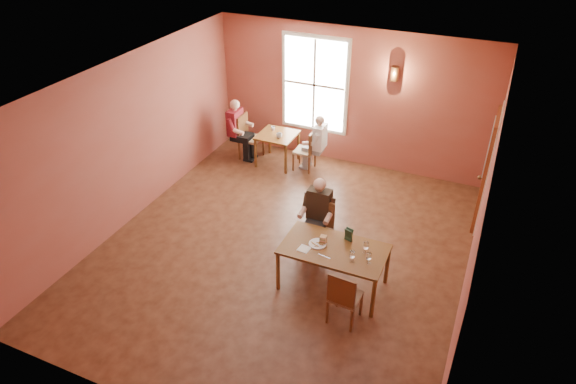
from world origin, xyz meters
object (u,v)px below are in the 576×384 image
at_px(diner_main, 318,224).
at_px(chair_diner_white, 305,150).
at_px(chair_diner_main, 318,231).
at_px(chair_diner_maroon, 251,137).
at_px(second_table, 277,149).
at_px(main_table, 333,267).
at_px(chair_empty, 346,295).
at_px(diner_white, 306,144).
at_px(diner_maroon, 250,131).

distance_m(diner_main, chair_diner_white, 3.02).
distance_m(chair_diner_main, chair_diner_maroon, 3.75).
bearing_deg(second_table, chair_diner_maroon, 180.00).
bearing_deg(diner_main, chair_diner_white, -63.88).
height_order(main_table, chair_empty, chair_empty).
bearing_deg(chair_diner_white, diner_white, -90.00).
distance_m(chair_diner_white, diner_white, 0.16).
xyz_separation_m(diner_main, chair_diner_white, (-1.33, 2.71, -0.19)).
bearing_deg(chair_diner_white, diner_maroon, 90.00).
relative_size(chair_diner_white, chair_diner_maroon, 0.91).
xyz_separation_m(diner_main, chair_diner_maroon, (-2.63, 2.71, -0.14)).
xyz_separation_m(main_table, chair_empty, (0.40, -0.61, 0.09)).
relative_size(main_table, chair_diner_main, 1.66).
bearing_deg(second_table, chair_empty, -53.86).
height_order(chair_diner_main, chair_empty, chair_diner_main).
xyz_separation_m(chair_diner_white, diner_white, (0.03, 0.00, 0.15)).
bearing_deg(chair_diner_white, chair_diner_main, -153.63).
height_order(main_table, diner_white, diner_white).
bearing_deg(chair_empty, diner_white, 123.36).
bearing_deg(diner_white, diner_main, -154.40).
bearing_deg(main_table, diner_maroon, 133.49).
distance_m(diner_main, second_table, 3.37).
bearing_deg(main_table, diner_white, 118.38).
distance_m(chair_empty, second_table, 4.88).
bearing_deg(chair_diner_maroon, diner_main, 44.14).
bearing_deg(diner_maroon, diner_main, 44.46).
bearing_deg(diner_main, diner_maroon, -45.54).
bearing_deg(diner_main, main_table, 128.88).
xyz_separation_m(second_table, diner_white, (0.68, 0.00, 0.26)).
xyz_separation_m(main_table, chair_diner_main, (-0.50, 0.65, 0.11)).
xyz_separation_m(diner_main, chair_empty, (0.90, -1.23, -0.18)).
height_order(chair_empty, diner_maroon, diner_maroon).
bearing_deg(chair_diner_main, chair_empty, 125.49).
height_order(diner_main, second_table, diner_main).
xyz_separation_m(chair_empty, diner_maroon, (-3.56, 3.94, 0.20)).
distance_m(second_table, diner_white, 0.73).
bearing_deg(diner_main, chair_diner_maroon, -45.86).
bearing_deg(chair_empty, chair_diner_main, 129.70).
distance_m(diner_white, chair_diner_maroon, 1.33).
xyz_separation_m(second_table, chair_diner_maroon, (-0.65, 0.00, 0.15)).
height_order(second_table, diner_white, diner_white).
bearing_deg(diner_maroon, chair_diner_white, 90.00).
relative_size(diner_main, second_table, 1.61).
height_order(chair_diner_white, diner_maroon, diner_maroon).
distance_m(chair_diner_white, diner_maroon, 1.35).
bearing_deg(diner_white, chair_diner_main, -154.15).
relative_size(diner_main, diner_maroon, 0.97).
relative_size(main_table, chair_diner_maroon, 1.57).
distance_m(chair_diner_main, chair_diner_white, 2.99).
bearing_deg(chair_diner_main, main_table, 127.57).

